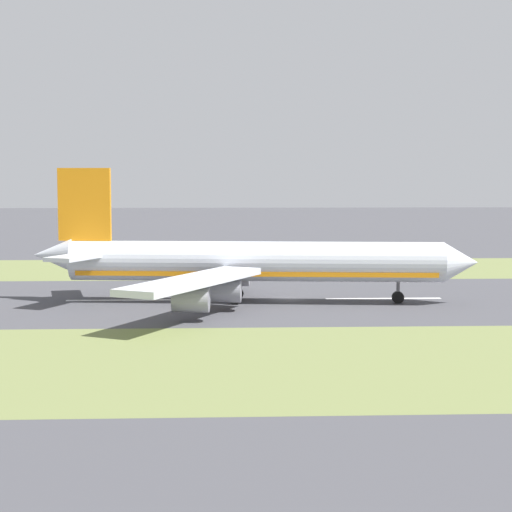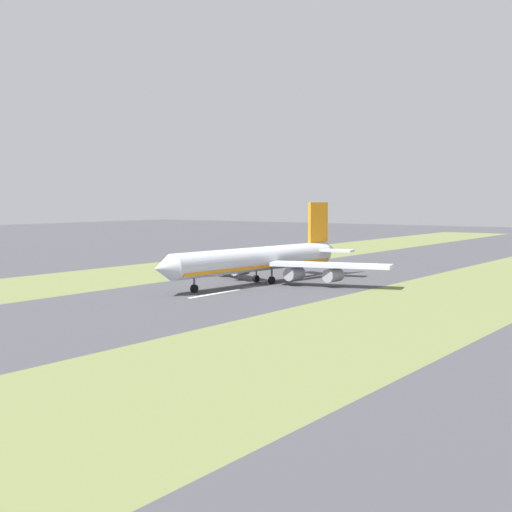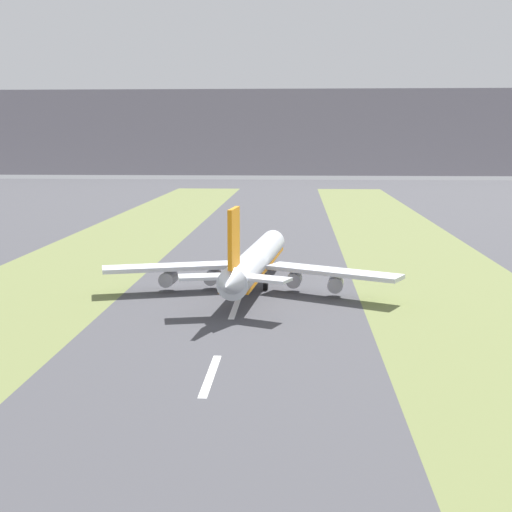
# 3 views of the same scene
# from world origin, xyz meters

# --- Properties ---
(ground_plane) EXTENTS (800.00, 800.00, 0.00)m
(ground_plane) POSITION_xyz_m (0.00, 0.00, 0.00)
(ground_plane) COLOR #424247
(grass_median_west) EXTENTS (40.00, 600.00, 0.01)m
(grass_median_west) POSITION_xyz_m (-45.00, 0.00, 0.00)
(grass_median_west) COLOR olive
(grass_median_west) RESTS_ON ground
(grass_median_east) EXTENTS (40.00, 600.00, 0.01)m
(grass_median_east) POSITION_xyz_m (45.00, 0.00, 0.00)
(grass_median_east) COLOR olive
(grass_median_east) RESTS_ON ground
(centreline_dash_near) EXTENTS (1.20, 18.00, 0.01)m
(centreline_dash_near) POSITION_xyz_m (0.00, -65.11, 0.01)
(centreline_dash_near) COLOR silver
(centreline_dash_near) RESTS_ON ground
(centreline_dash_mid) EXTENTS (1.20, 18.00, 0.01)m
(centreline_dash_mid) POSITION_xyz_m (0.00, -25.11, 0.01)
(centreline_dash_mid) COLOR silver
(centreline_dash_mid) RESTS_ON ground
(centreline_dash_far) EXTENTS (1.20, 18.00, 0.01)m
(centreline_dash_far) POSITION_xyz_m (0.00, 14.89, 0.01)
(centreline_dash_far) COLOR silver
(centreline_dash_far) RESTS_ON ground
(airplane_main_jet) EXTENTS (63.81, 67.21, 20.20)m
(airplane_main_jet) POSITION_xyz_m (2.76, -7.00, 6.02)
(airplane_main_jet) COLOR silver
(airplane_main_jet) RESTS_ON ground
(mountain_ridge) EXTENTS (800.00, 120.00, 73.56)m
(mountain_ridge) POSITION_xyz_m (0.00, 520.00, 36.78)
(mountain_ridge) COLOR gray
(mountain_ridge) RESTS_ON ground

